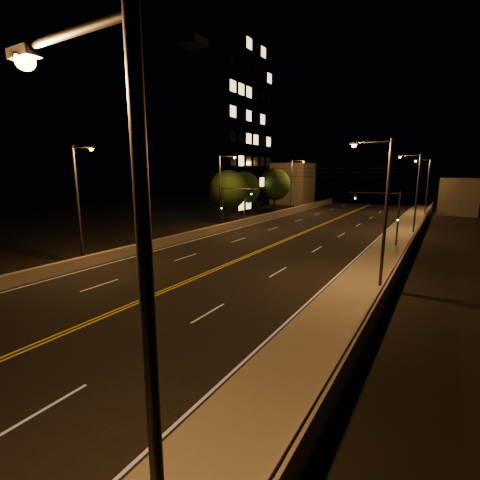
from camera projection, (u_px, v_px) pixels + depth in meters
The scene contains 23 objects.
road at pixel (232, 263), 29.07m from camera, with size 18.00×120.00×0.02m, color black.
sidewalk at pixel (366, 282), 23.61m from camera, with size 3.60×120.00×0.30m, color gray.
curb at pixel (338, 279), 24.56m from camera, with size 0.14×120.00×0.15m, color gray.
parapet_wall at pixel (393, 277), 22.65m from camera, with size 0.30×120.00×1.00m, color gray.
jersey_barrier at pixel (151, 245), 33.64m from camera, with size 0.45×120.00×0.91m, color gray.
distant_building_right at pixel (458, 196), 61.62m from camera, with size 6.00×10.00×6.25m, color gray.
distant_building_left at pixel (293, 184), 79.63m from camera, with size 8.00×8.00×9.21m, color gray.
parapet_rail at pixel (394, 269), 22.55m from camera, with size 0.06×0.06×120.00m, color black.
lane_markings at pixel (231, 263), 29.01m from camera, with size 17.32×116.00×0.00m.
streetlight_0 at pixel (135, 331), 4.75m from camera, with size 2.55×0.28×9.47m.
streetlight_1 at pixel (382, 206), 21.58m from camera, with size 2.55×0.28×9.47m.
streetlight_2 at pixel (415, 189), 41.12m from camera, with size 2.55×0.28×9.47m.
streetlight_3 at pixel (426, 183), 58.93m from camera, with size 2.55×0.28×9.47m.
streetlight_4 at pixel (80, 198), 27.36m from camera, with size 2.55×0.28×9.47m.
streetlight_5 at pixel (222, 188), 44.28m from camera, with size 2.55×0.28×9.47m.
streetlight_6 at pixel (293, 182), 64.04m from camera, with size 2.55×0.28×9.47m.
traffic_signal_right at pixel (387, 211), 34.61m from camera, with size 5.11×0.31×5.57m.
traffic_signal_left at pixel (230, 203), 44.01m from camera, with size 5.11×0.31×5.57m.
overhead_wires at pixel (281, 172), 35.61m from camera, with size 22.00×0.03×0.83m.
building_tower at pixel (195, 132), 63.07m from camera, with size 24.00×15.00×30.05m.
tree_0 at pixel (228, 190), 50.09m from camera, with size 5.65×5.65×7.65m.
tree_1 at pixel (244, 188), 58.60m from camera, with size 5.49×5.49×7.44m.
tree_2 at pixel (275, 184), 64.86m from camera, with size 5.91×5.91×8.00m.
Camera 1 is at (15.03, -3.78, 7.60)m, focal length 26.00 mm.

